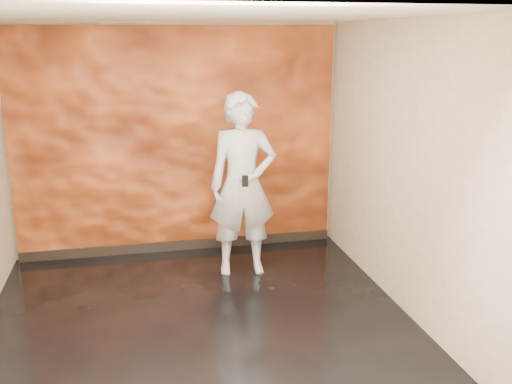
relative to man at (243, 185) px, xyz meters
The scene contains 5 objects.
room 1.32m from the man, 120.27° to the right, with size 4.02×4.02×2.81m.
feature_wall 1.13m from the man, 126.36° to the left, with size 3.90×0.06×2.75m, color orange.
baseboard 1.42m from the man, 127.66° to the left, with size 3.90×0.04×0.12m, color black.
man is the anchor object (origin of this frame).
phone 0.34m from the man, 96.74° to the right, with size 0.07×0.01×0.13m, color black.
Camera 1 is at (-0.55, -4.94, 2.63)m, focal length 40.00 mm.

